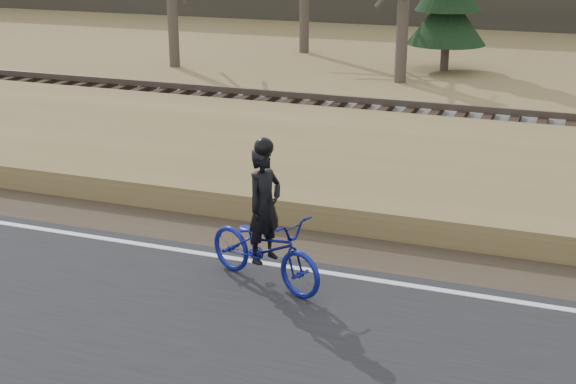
% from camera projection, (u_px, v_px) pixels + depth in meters
% --- Properties ---
extents(ground, '(120.00, 120.00, 0.00)m').
position_uv_depth(ground, '(449.00, 302.00, 10.66)').
color(ground, olive).
rests_on(ground, ground).
extents(edge_line, '(120.00, 0.12, 0.01)m').
position_uv_depth(edge_line, '(452.00, 292.00, 10.81)').
color(edge_line, silver).
rests_on(edge_line, road).
extents(shoulder, '(120.00, 1.60, 0.04)m').
position_uv_depth(shoulder, '(463.00, 266.00, 11.71)').
color(shoulder, '#473A2B').
rests_on(shoulder, ground).
extents(embankment, '(120.00, 5.00, 0.44)m').
position_uv_depth(embankment, '(490.00, 191.00, 14.31)').
color(embankment, olive).
rests_on(embankment, ground).
extents(ballast, '(120.00, 3.00, 0.45)m').
position_uv_depth(ballast, '(511.00, 139.00, 17.68)').
color(ballast, slate).
rests_on(ballast, ground).
extents(railroad, '(120.00, 2.40, 0.29)m').
position_uv_depth(railroad, '(512.00, 125.00, 17.58)').
color(railroad, black).
rests_on(railroad, ballast).
extents(cyclist, '(2.09, 1.37, 2.08)m').
position_uv_depth(cyclist, '(265.00, 239.00, 10.87)').
color(cyclist, navy).
rests_on(cyclist, road).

